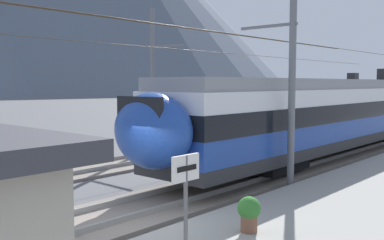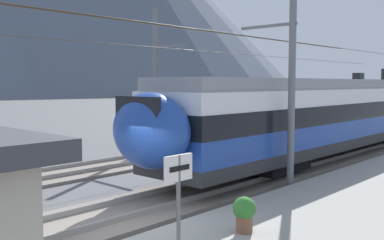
# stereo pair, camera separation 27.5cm
# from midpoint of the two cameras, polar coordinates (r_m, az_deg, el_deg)

# --- Properties ---
(ground_plane) EXTENTS (400.00, 400.00, 0.00)m
(ground_plane) POSITION_cam_midpoint_polar(r_m,az_deg,el_deg) (11.12, -7.65, -14.52)
(ground_plane) COLOR #565659
(track_near) EXTENTS (120.00, 3.00, 0.28)m
(track_near) POSITION_cam_midpoint_polar(r_m,az_deg,el_deg) (12.13, -11.86, -12.57)
(track_near) COLOR slate
(track_near) RESTS_ON ground
(train_near_platform) EXTENTS (30.68, 3.04, 4.27)m
(train_near_platform) POSITION_cam_midpoint_polar(r_m,az_deg,el_deg) (25.12, 20.67, 1.20)
(train_near_platform) COLOR #2D2D30
(train_near_platform) RESTS_ON track_near
(train_far_track) EXTENTS (30.49, 2.85, 4.27)m
(train_far_track) POSITION_cam_midpoint_polar(r_m,az_deg,el_deg) (36.52, 17.87, 2.30)
(train_far_track) COLOR #2D2D30
(train_far_track) RESTS_ON track_far
(catenary_mast_mid) EXTENTS (46.14, 2.24, 8.07)m
(catenary_mast_mid) POSITION_cam_midpoint_polar(r_m,az_deg,el_deg) (15.32, 12.86, 6.58)
(catenary_mast_mid) COLOR slate
(catenary_mast_mid) RESTS_ON ground
(catenary_mast_far_side) EXTENTS (46.14, 2.56, 7.68)m
(catenary_mast_far_side) POSITION_cam_midpoint_polar(r_m,az_deg,el_deg) (23.97, -4.16, 5.61)
(catenary_mast_far_side) COLOR slate
(catenary_mast_far_side) RESTS_ON ground
(platform_sign) EXTENTS (0.70, 0.08, 2.01)m
(platform_sign) POSITION_cam_midpoint_polar(r_m,az_deg,el_deg) (8.35, -0.81, -8.13)
(platform_sign) COLOR #59595B
(platform_sign) RESTS_ON platform_slab
(potted_plant_platform_edge) EXTENTS (0.53, 0.53, 0.81)m
(potted_plant_platform_edge) POSITION_cam_midpoint_polar(r_m,az_deg,el_deg) (10.17, 7.57, -11.66)
(potted_plant_platform_edge) COLOR brown
(potted_plant_platform_edge) RESTS_ON platform_slab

